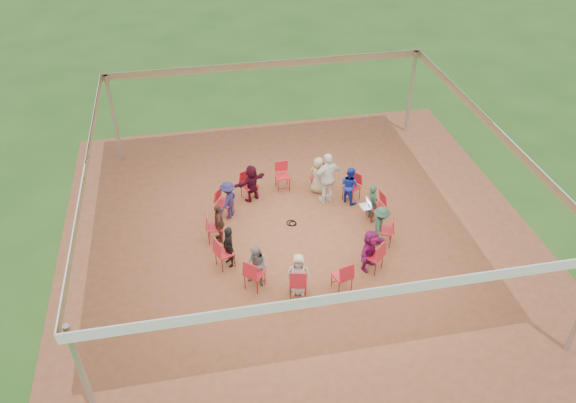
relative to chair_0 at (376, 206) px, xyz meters
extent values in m
plane|color=#265119|center=(-2.29, -0.31, -0.45)|extent=(80.00, 80.00, 0.00)
plane|color=brown|center=(-2.29, -0.31, -0.44)|extent=(13.00, 13.00, 0.00)
cylinder|color=#B2B2B7|center=(-7.29, -5.31, 1.05)|extent=(0.12, 0.12, 3.00)
cylinder|color=#B2B2B7|center=(-7.29, 4.69, 1.05)|extent=(0.12, 0.12, 3.00)
cylinder|color=#B2B2B7|center=(2.71, 4.69, 1.05)|extent=(0.12, 0.12, 3.00)
plane|color=silver|center=(-2.29, -0.31, 2.55)|extent=(10.30, 10.30, 0.00)
cube|color=white|center=(-2.29, -5.46, 2.43)|extent=(10.30, 0.03, 0.24)
cube|color=white|center=(-2.29, 4.84, 2.43)|extent=(10.30, 0.03, 0.24)
cube|color=white|center=(-7.44, -0.31, 2.43)|extent=(0.03, 10.30, 0.24)
cube|color=white|center=(2.86, -0.31, 2.43)|extent=(0.03, 10.30, 0.24)
imported|color=#254634|center=(-0.12, -0.02, 0.15)|extent=(0.34, 0.47, 1.19)
imported|color=#172CA1|center=(-0.51, 0.96, 0.15)|extent=(0.60, 0.66, 1.19)
imported|color=tan|center=(-1.30, 1.64, 0.15)|extent=(0.66, 0.55, 1.19)
imported|color=#390919|center=(-3.33, 1.61, 0.15)|extent=(1.16, 0.89, 1.19)
imported|color=#201D46|center=(-4.10, 0.90, 0.15)|extent=(0.74, 0.85, 1.19)
imported|color=#4F2B22|center=(-4.46, -0.09, 0.15)|extent=(0.43, 0.73, 1.19)
imported|color=black|center=(-4.32, -1.12, 0.15)|extent=(0.42, 0.51, 1.19)
imported|color=slate|center=(-3.71, -1.97, 0.15)|extent=(0.65, 0.63, 1.19)
imported|color=#B9B6A4|center=(-2.77, -2.45, 0.15)|extent=(0.64, 0.45, 1.19)
imported|color=#80135B|center=(-0.81, -1.93, 0.15)|extent=(1.09, 1.05, 1.19)
imported|color=#254634|center=(-0.23, -1.06, 0.15)|extent=(0.62, 0.85, 1.19)
imported|color=white|center=(-1.14, 1.09, 0.38)|extent=(1.05, 0.69, 1.65)
torus|color=black|center=(-2.41, 0.23, -0.43)|extent=(0.34, 0.34, 0.03)
torus|color=black|center=(-2.37, 0.19, -0.43)|extent=(0.27, 0.27, 0.03)
cube|color=#B7B7BC|center=(-0.34, -0.05, 0.06)|extent=(0.29, 0.38, 0.02)
cube|color=#B7B7BC|center=(-0.22, -0.03, 0.18)|extent=(0.12, 0.36, 0.23)
cube|color=#CCE0FF|center=(-0.23, -0.03, 0.18)|extent=(0.10, 0.31, 0.19)
camera|label=1|loc=(-4.91, -12.02, 9.63)|focal=35.00mm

